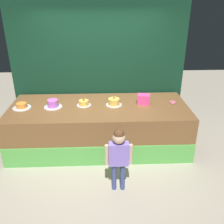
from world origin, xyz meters
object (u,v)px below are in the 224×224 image
cake_center_right (84,103)px  cake_far_left (22,106)px  child_figure (119,152)px  donut (173,102)px  cake_far_right (114,102)px  cake_center_left (53,104)px  pink_box (144,99)px

cake_center_right → cake_far_left: bearing=-176.5°
child_figure → donut: bearing=50.5°
donut → cake_far_right: 1.12m
cake_far_left → cake_center_left: 0.56m
child_figure → cake_center_right: (-0.56, 1.32, 0.21)m
pink_box → donut: size_ratio=1.86×
cake_far_right → cake_center_left: bearing=-177.7°
pink_box → cake_center_left: 1.68m
cake_center_left → cake_far_right: cake_far_right is taller
cake_center_right → pink_box: bearing=1.6°
cake_center_left → cake_center_right: cake_center_left is taller
cake_center_right → cake_far_right: bearing=-0.9°
child_figure → cake_center_right: 1.45m
cake_center_right → cake_far_right: cake_far_right is taller
cake_far_left → cake_center_right: 1.12m
cake_center_left → cake_far_right: 1.12m
pink_box → cake_far_right: size_ratio=0.75×
pink_box → cake_center_right: size_ratio=0.85×
pink_box → child_figure: bearing=-112.5°
pink_box → cake_center_left: bearing=-177.1°
donut → cake_center_right: bearing=-178.7°
donut → pink_box: bearing=-179.2°
pink_box → cake_far_left: pink_box is taller
cake_center_right → cake_center_left: bearing=-174.5°
cake_far_right → pink_box: bearing=4.1°
cake_far_left → cake_center_left: (0.56, 0.01, 0.02)m
cake_far_left → cake_center_right: cake_far_left is taller
cake_far_left → cake_center_right: size_ratio=1.23×
cake_center_left → cake_far_left: bearing=-178.5°
donut → cake_far_left: (-2.80, -0.11, 0.02)m
cake_center_right → cake_far_right: 0.56m
child_figure → cake_center_right: size_ratio=3.84×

